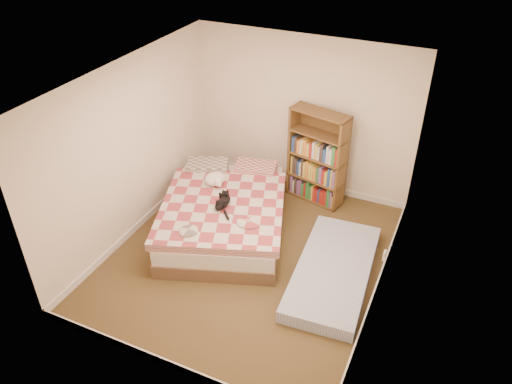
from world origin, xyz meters
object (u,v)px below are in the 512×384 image
at_px(bookshelf, 317,168).
at_px(black_cat, 224,202).
at_px(bed, 226,212).
at_px(white_dog, 215,179).
at_px(floor_mattress, 333,271).

bearing_deg(bookshelf, black_cat, -105.75).
relative_size(bed, bookshelf, 1.78).
bearing_deg(white_dog, black_cat, -53.73).
relative_size(bookshelf, floor_mattress, 0.75).
bearing_deg(black_cat, bookshelf, 42.96).
relative_size(bed, white_dog, 7.77).
distance_m(bed, floor_mattress, 1.79).
bearing_deg(bookshelf, bed, -111.80).
height_order(bookshelf, white_dog, bookshelf).
distance_m(bed, white_dog, 0.52).
xyz_separation_m(bookshelf, floor_mattress, (0.81, -1.65, -0.46)).
xyz_separation_m(floor_mattress, white_dog, (-2.03, 0.60, 0.54)).
height_order(black_cat, white_dog, white_dog).
distance_m(bookshelf, floor_mattress, 1.90).
height_order(floor_mattress, black_cat, black_cat).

